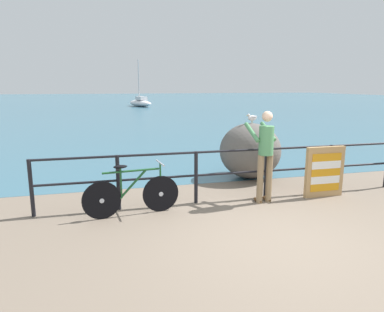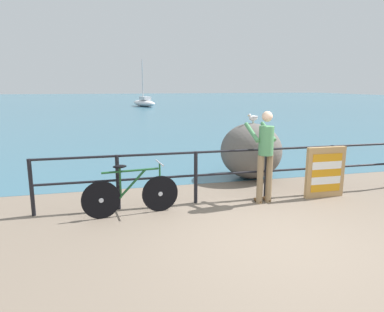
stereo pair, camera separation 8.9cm
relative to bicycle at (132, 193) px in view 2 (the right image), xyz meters
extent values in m
cube|color=#756656|center=(1.98, 18.45, -0.44)|extent=(120.00, 120.00, 0.10)
cube|color=#38667A|center=(1.98, 46.61, -0.39)|extent=(120.00, 90.00, 0.01)
cylinder|color=black|center=(-1.69, 0.35, 0.12)|extent=(0.07, 0.07, 1.02)
cylinder|color=black|center=(-0.22, 0.35, 0.12)|extent=(0.07, 0.07, 1.02)
cylinder|color=black|center=(1.25, 0.35, 0.12)|extent=(0.07, 0.07, 1.02)
cylinder|color=black|center=(2.71, 0.35, 0.12)|extent=(0.07, 0.07, 1.02)
cylinder|color=black|center=(4.18, 0.35, 0.12)|extent=(0.07, 0.07, 1.02)
cylinder|color=black|center=(1.98, 0.35, 0.61)|extent=(7.33, 0.04, 0.04)
cylinder|color=black|center=(1.98, 0.35, 0.16)|extent=(7.33, 0.04, 0.04)
cylinder|color=black|center=(-0.52, -0.06, -0.06)|extent=(0.66, 0.11, 0.66)
cylinder|color=#B7BCC6|center=(-0.52, -0.06, -0.06)|extent=(0.09, 0.07, 0.08)
cylinder|color=black|center=(0.51, 0.06, -0.06)|extent=(0.66, 0.11, 0.66)
cylinder|color=#B7BCC6|center=(0.51, 0.06, -0.06)|extent=(0.09, 0.07, 0.08)
cylinder|color=#194C23|center=(0.00, 0.00, 0.41)|extent=(0.99, 0.15, 0.04)
cylinder|color=#194C23|center=(0.02, 0.00, 0.18)|extent=(0.50, 0.10, 0.50)
cylinder|color=#194C23|center=(-0.19, -0.02, 0.21)|extent=(0.03, 0.03, 0.53)
ellipsoid|color=black|center=(-0.19, -0.02, 0.50)|extent=(0.25, 0.13, 0.06)
cylinder|color=#194C23|center=(0.51, 0.06, 0.23)|extent=(0.03, 0.03, 0.57)
cylinder|color=#B7BCC6|center=(0.51, 0.06, 0.51)|extent=(0.09, 0.48, 0.03)
cylinder|color=#8C7251|center=(2.44, 0.04, 0.09)|extent=(0.12, 0.12, 0.95)
ellipsoid|color=#513319|center=(2.43, 0.10, -0.35)|extent=(0.13, 0.27, 0.08)
cylinder|color=#8C7251|center=(2.64, 0.06, 0.09)|extent=(0.12, 0.12, 0.95)
ellipsoid|color=#513319|center=(2.63, 0.12, -0.35)|extent=(0.13, 0.27, 0.08)
cylinder|color=#4C8C59|center=(2.54, 0.05, 0.84)|extent=(0.28, 0.28, 0.55)
sphere|color=beige|center=(2.54, 0.05, 1.29)|extent=(0.20, 0.20, 0.20)
cylinder|color=#4C8C59|center=(2.33, 0.27, 0.97)|extent=(0.13, 0.52, 0.34)
cylinder|color=#4C8C59|center=(2.69, 0.30, 0.97)|extent=(0.13, 0.52, 0.34)
cube|color=tan|center=(3.88, 0.10, 0.13)|extent=(0.84, 0.09, 1.04)
cube|color=orange|center=(3.88, 0.05, -0.18)|extent=(0.66, 0.01, 0.16)
cube|color=white|center=(3.88, 0.05, -0.03)|extent=(0.66, 0.01, 0.16)
cube|color=orange|center=(3.88, 0.05, 0.13)|extent=(0.66, 0.01, 0.16)
cube|color=white|center=(3.88, 0.05, 0.29)|extent=(0.66, 0.01, 0.16)
cube|color=orange|center=(3.88, 0.05, 0.44)|extent=(0.66, 0.01, 0.16)
ellipsoid|color=#605B56|center=(3.01, 1.86, 0.28)|extent=(1.49, 1.49, 1.35)
cylinder|color=gold|center=(3.06, 1.86, 0.99)|extent=(0.01, 0.01, 0.06)
cylinder|color=gold|center=(3.05, 1.90, 0.99)|extent=(0.01, 0.01, 0.06)
ellipsoid|color=white|center=(3.05, 1.88, 1.08)|extent=(0.28, 0.18, 0.13)
ellipsoid|color=#9E9EA3|center=(3.07, 1.89, 1.11)|extent=(0.26, 0.19, 0.06)
sphere|color=white|center=(2.94, 1.85, 1.15)|extent=(0.08, 0.08, 0.08)
cone|color=gold|center=(2.89, 1.83, 1.15)|extent=(0.05, 0.04, 0.02)
ellipsoid|color=white|center=(3.35, 31.83, -0.03)|extent=(2.77, 4.58, 0.70)
cube|color=silver|center=(3.46, 31.55, 0.50)|extent=(1.21, 1.50, 0.36)
cylinder|color=#B2B2B7|center=(3.28, 32.02, 2.42)|extent=(0.10, 0.10, 4.20)
camera|label=1|loc=(-0.40, -5.87, 1.86)|focal=32.41mm
camera|label=2|loc=(-0.31, -5.89, 1.86)|focal=32.41mm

